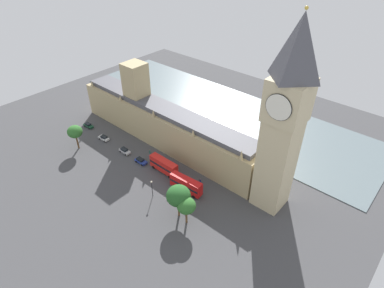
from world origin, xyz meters
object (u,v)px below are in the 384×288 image
at_px(car_blue_opposite_hall, 141,161).
at_px(pedestrian_far_end, 150,152).
at_px(car_silver_near_tower, 125,151).
at_px(parliament_building, 162,122).
at_px(plane_tree_under_trees, 186,206).
at_px(clock_tower, 284,120).
at_px(pedestrian_leading, 200,181).
at_px(plane_tree_by_river_gate, 178,196).
at_px(car_dark_green_corner, 88,125).
at_px(double_decker_bus_midblock, 164,165).
at_px(street_lamp_slot_11, 152,186).
at_px(plane_tree_slot_10, 75,132).
at_px(double_decker_bus_trailing, 186,184).
at_px(car_white_kerbside, 104,138).

relative_size(car_blue_opposite_hall, pedestrian_far_end, 2.85).
distance_m(car_silver_near_tower, pedestrian_far_end, 8.78).
height_order(parliament_building, car_silver_near_tower, parliament_building).
bearing_deg(plane_tree_under_trees, clock_tower, 149.42).
xyz_separation_m(parliament_building, pedestrian_leading, (8.68, 25.14, -6.97)).
xyz_separation_m(car_blue_opposite_hall, plane_tree_by_river_gate, (8.39, 25.40, 6.57)).
relative_size(car_dark_green_corner, plane_tree_by_river_gate, 0.43).
bearing_deg(plane_tree_by_river_gate, car_silver_near_tower, -104.00).
xyz_separation_m(clock_tower, plane_tree_under_trees, (21.38, -12.64, -21.15)).
bearing_deg(car_silver_near_tower, car_dark_green_corner, -91.94).
height_order(clock_tower, plane_tree_under_trees, clock_tower).
height_order(car_blue_opposite_hall, double_decker_bus_midblock, double_decker_bus_midblock).
xyz_separation_m(double_decker_bus_midblock, pedestrian_far_end, (-3.65, -10.79, -1.92)).
bearing_deg(street_lamp_slot_11, car_silver_near_tower, -109.49).
distance_m(clock_tower, plane_tree_slot_10, 70.85).
relative_size(parliament_building, clock_tower, 1.47).
relative_size(car_dark_green_corner, car_blue_opposite_hall, 0.99).
relative_size(parliament_building, plane_tree_slot_10, 8.46).
bearing_deg(double_decker_bus_trailing, plane_tree_under_trees, 37.88).
relative_size(car_white_kerbside, car_blue_opposite_hall, 0.99).
xyz_separation_m(plane_tree_under_trees, plane_tree_slot_10, (0.15, -51.67, 0.65)).
height_order(parliament_building, street_lamp_slot_11, parliament_building).
bearing_deg(car_blue_opposite_hall, street_lamp_slot_11, 59.10).
bearing_deg(plane_tree_slot_10, street_lamp_slot_11, 91.45).
relative_size(car_dark_green_corner, pedestrian_far_end, 2.81).
bearing_deg(pedestrian_leading, car_blue_opposite_hall, 120.17).
bearing_deg(car_dark_green_corner, parliament_building, 111.49).
bearing_deg(plane_tree_under_trees, pedestrian_far_end, -115.52).
xyz_separation_m(car_silver_near_tower, street_lamp_slot_11, (8.13, 22.97, 3.22)).
relative_size(car_silver_near_tower, plane_tree_by_river_gate, 0.44).
distance_m(car_blue_opposite_hall, plane_tree_by_river_gate, 27.55).
bearing_deg(car_silver_near_tower, plane_tree_by_river_gate, 77.08).
bearing_deg(pedestrian_far_end, parliament_building, -178.67).
distance_m(car_white_kerbside, car_silver_near_tower, 12.08).
relative_size(car_dark_green_corner, pedestrian_leading, 2.95).
bearing_deg(pedestrian_far_end, car_white_kerbside, -86.56).
height_order(car_blue_opposite_hall, pedestrian_far_end, car_blue_opposite_hall).
bearing_deg(double_decker_bus_trailing, car_blue_opposite_hall, -94.42).
bearing_deg(car_white_kerbside, plane_tree_slot_10, 160.18).
bearing_deg(car_dark_green_corner, clock_tower, 95.54).
relative_size(parliament_building, car_silver_near_tower, 17.27).
bearing_deg(clock_tower, car_silver_near_tower, -75.95).
bearing_deg(double_decker_bus_trailing, pedestrian_leading, 166.94).
bearing_deg(car_dark_green_corner, car_white_kerbside, 80.71).
xyz_separation_m(car_silver_near_tower, plane_tree_by_river_gate, (8.46, 33.92, 6.57)).
bearing_deg(plane_tree_under_trees, street_lamp_slot_11, -93.22).
xyz_separation_m(car_blue_opposite_hall, double_decker_bus_midblock, (-1.97, 9.07, 1.75)).
xyz_separation_m(double_decker_bus_trailing, plane_tree_by_river_gate, (8.49, 5.04, 4.82)).
xyz_separation_m(car_white_kerbside, pedestrian_leading, (-5.66, 41.79, -0.21)).
relative_size(parliament_building, car_white_kerbside, 17.42).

